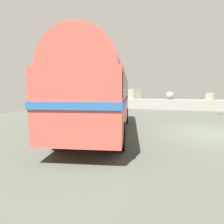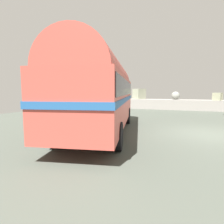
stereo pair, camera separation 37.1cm
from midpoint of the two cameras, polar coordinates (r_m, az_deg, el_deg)
The scene contains 3 objects.
ground at distance 9.69m, azimuth 28.96°, elevation -6.13°, with size 32.00×26.00×0.02m.
breakwater at distance 21.27m, azimuth 24.84°, elevation 2.38°, with size 31.36×2.05×2.37m.
vintage_coach at distance 8.69m, azimuth -2.20°, elevation 6.88°, with size 4.26×8.90×3.70m.
Camera 2 is at (-1.20, -9.32, 1.98)m, focal length 29.30 mm.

